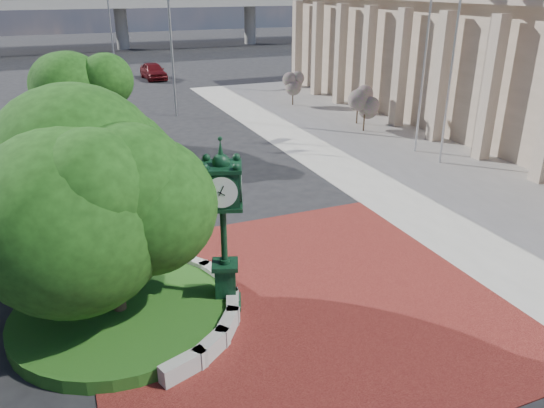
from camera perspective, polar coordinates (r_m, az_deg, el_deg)
The scene contains 18 objects.
ground at distance 17.27m, azimuth 0.92°, elevation -8.72°, with size 200.00×200.00×0.00m, color black.
plaza at distance 16.49m, azimuth 2.32°, elevation -10.32°, with size 12.00×12.00×0.04m, color #5E1916.
sidewalk at distance 33.37m, azimuth 19.73°, elevation 5.70°, with size 20.00×50.00×0.04m, color #9E9B93.
planter_wall at distance 16.39m, azimuth -7.92°, elevation -9.72°, with size 2.96×6.77×0.54m.
grass_bed at distance 16.14m, azimuth -15.93°, elevation -11.33°, with size 6.10×6.10×0.40m, color #1B4C15.
civic_building at distance 39.29m, azimuth 27.18°, elevation 13.43°, with size 17.35×44.00×8.60m.
overpass at distance 83.74m, azimuth -19.88°, elevation 19.72°, with size 90.00×12.00×7.50m.
tree_planter at distance 14.53m, azimuth -17.39°, elevation 0.32°, with size 5.20×5.20×6.33m.
tree_street at distance 32.09m, azimuth -19.15°, elevation 11.09°, with size 4.40×4.40×5.45m.
post_clock at distance 14.98m, azimuth -5.27°, elevation -1.68°, with size 1.31×1.31×5.17m.
parked_car at distance 56.43m, azimuth -12.65°, elevation 13.79°, with size 1.96×4.86×1.66m, color #4D0B0E.
flagpole_a at distance 28.99m, azimuth 18.85°, elevation 14.38°, with size 1.65×0.19×10.55m.
flagpole_b at distance 30.77m, azimuth 16.18°, elevation 15.23°, with size 1.58×0.77×10.69m.
street_lamp_near at distance 39.12m, azimuth -10.49°, elevation 17.45°, with size 2.08×0.96×9.71m.
street_lamp_far at distance 56.57m, azimuth -16.73°, elevation 17.61°, with size 1.88×0.23×8.38m.
shrub_near at distance 35.30m, azimuth 9.96°, elevation 10.21°, with size 1.20×1.20×2.20m.
shrub_mid at distance 37.21m, azimuth 9.22°, elevation 10.89°, with size 1.20×1.20×2.20m.
shrub_far at distance 42.74m, azimuth 2.26°, elevation 12.65°, with size 1.20×1.20×2.20m.
Camera 1 is at (-5.92, -13.51, 8.98)m, focal length 35.00 mm.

